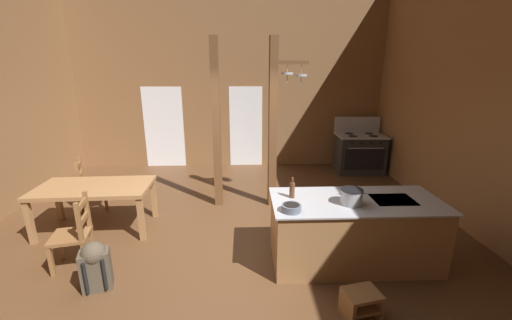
{
  "coord_description": "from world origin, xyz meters",
  "views": [
    {
      "loc": [
        0.33,
        -3.92,
        2.49
      ],
      "look_at": [
        0.52,
        0.84,
        1.09
      ],
      "focal_mm": 21.98,
      "sensor_mm": 36.0,
      "label": 1
    }
  ],
  "objects_px": {
    "stove_range": "(359,153)",
    "dining_table": "(94,191)",
    "stockpot_on_counter": "(351,197)",
    "kitchen_island": "(354,231)",
    "ladderback_chair_by_post": "(90,185)",
    "ladderback_chair_near_window": "(74,234)",
    "step_stool": "(361,302)",
    "mixing_bowl_on_counter": "(291,208)",
    "bottle_tall_on_counter": "(292,190)",
    "backpack": "(95,264)"
  },
  "relations": [
    {
      "from": "kitchen_island",
      "to": "step_stool",
      "type": "distance_m",
      "value": 1.05
    },
    {
      "from": "step_stool",
      "to": "ladderback_chair_near_window",
      "type": "distance_m",
      "value": 3.53
    },
    {
      "from": "kitchen_island",
      "to": "dining_table",
      "type": "xyz_separation_m",
      "value": [
        -3.76,
        1.01,
        0.21
      ]
    },
    {
      "from": "dining_table",
      "to": "stockpot_on_counter",
      "type": "relative_size",
      "value": 5.04
    },
    {
      "from": "kitchen_island",
      "to": "mixing_bowl_on_counter",
      "type": "bearing_deg",
      "value": -161.7
    },
    {
      "from": "ladderback_chair_by_post",
      "to": "stockpot_on_counter",
      "type": "bearing_deg",
      "value": -25.25
    },
    {
      "from": "ladderback_chair_by_post",
      "to": "stockpot_on_counter",
      "type": "relative_size",
      "value": 2.77
    },
    {
      "from": "step_stool",
      "to": "stockpot_on_counter",
      "type": "height_order",
      "value": "stockpot_on_counter"
    },
    {
      "from": "backpack",
      "to": "bottle_tall_on_counter",
      "type": "bearing_deg",
      "value": 12.87
    },
    {
      "from": "ladderback_chair_near_window",
      "to": "ladderback_chair_by_post",
      "type": "distance_m",
      "value": 1.89
    },
    {
      "from": "stove_range",
      "to": "backpack",
      "type": "relative_size",
      "value": 2.21
    },
    {
      "from": "kitchen_island",
      "to": "ladderback_chair_near_window",
      "type": "relative_size",
      "value": 2.28
    },
    {
      "from": "stove_range",
      "to": "ladderback_chair_near_window",
      "type": "height_order",
      "value": "stove_range"
    },
    {
      "from": "kitchen_island",
      "to": "dining_table",
      "type": "relative_size",
      "value": 1.25
    },
    {
      "from": "step_stool",
      "to": "backpack",
      "type": "bearing_deg",
      "value": 169.03
    },
    {
      "from": "kitchen_island",
      "to": "stove_range",
      "type": "xyz_separation_m",
      "value": [
        1.43,
        3.75,
        0.04
      ]
    },
    {
      "from": "dining_table",
      "to": "mixing_bowl_on_counter",
      "type": "distance_m",
      "value": 3.17
    },
    {
      "from": "ladderback_chair_by_post",
      "to": "stockpot_on_counter",
      "type": "height_order",
      "value": "stockpot_on_counter"
    },
    {
      "from": "ladderback_chair_near_window",
      "to": "ladderback_chair_by_post",
      "type": "relative_size",
      "value": 1.0
    },
    {
      "from": "ladderback_chair_near_window",
      "to": "bottle_tall_on_counter",
      "type": "xyz_separation_m",
      "value": [
        2.79,
        0.07,
        0.54
      ]
    },
    {
      "from": "backpack",
      "to": "bottle_tall_on_counter",
      "type": "xyz_separation_m",
      "value": [
        2.34,
        0.54,
        0.68
      ]
    },
    {
      "from": "stove_range",
      "to": "ladderback_chair_near_window",
      "type": "relative_size",
      "value": 1.39
    },
    {
      "from": "ladderback_chair_near_window",
      "to": "stockpot_on_counter",
      "type": "bearing_deg",
      "value": -2.57
    },
    {
      "from": "dining_table",
      "to": "ladderback_chair_near_window",
      "type": "distance_m",
      "value": 1.0
    },
    {
      "from": "stove_range",
      "to": "step_stool",
      "type": "bearing_deg",
      "value": -109.31
    },
    {
      "from": "kitchen_island",
      "to": "step_stool",
      "type": "relative_size",
      "value": 5.29
    },
    {
      "from": "backpack",
      "to": "bottle_tall_on_counter",
      "type": "height_order",
      "value": "bottle_tall_on_counter"
    },
    {
      "from": "ladderback_chair_near_window",
      "to": "mixing_bowl_on_counter",
      "type": "relative_size",
      "value": 4.06
    },
    {
      "from": "stove_range",
      "to": "kitchen_island",
      "type": "bearing_deg",
      "value": -110.8
    },
    {
      "from": "ladderback_chair_near_window",
      "to": "mixing_bowl_on_counter",
      "type": "xyz_separation_m",
      "value": [
        2.73,
        -0.33,
        0.47
      ]
    },
    {
      "from": "step_stool",
      "to": "bottle_tall_on_counter",
      "type": "height_order",
      "value": "bottle_tall_on_counter"
    },
    {
      "from": "bottle_tall_on_counter",
      "to": "backpack",
      "type": "bearing_deg",
      "value": -167.13
    },
    {
      "from": "kitchen_island",
      "to": "ladderback_chair_by_post",
      "type": "xyz_separation_m",
      "value": [
        -4.23,
        1.83,
        0.01
      ]
    },
    {
      "from": "step_stool",
      "to": "mixing_bowl_on_counter",
      "type": "height_order",
      "value": "mixing_bowl_on_counter"
    },
    {
      "from": "kitchen_island",
      "to": "backpack",
      "type": "height_order",
      "value": "kitchen_island"
    },
    {
      "from": "backpack",
      "to": "stove_range",
      "type": "bearing_deg",
      "value": 42.34
    },
    {
      "from": "stove_range",
      "to": "stockpot_on_counter",
      "type": "height_order",
      "value": "stove_range"
    },
    {
      "from": "kitchen_island",
      "to": "stove_range",
      "type": "bearing_deg",
      "value": 69.2
    },
    {
      "from": "bottle_tall_on_counter",
      "to": "step_stool",
      "type": "bearing_deg",
      "value": -62.4
    },
    {
      "from": "ladderback_chair_near_window",
      "to": "mixing_bowl_on_counter",
      "type": "height_order",
      "value": "mixing_bowl_on_counter"
    },
    {
      "from": "stove_range",
      "to": "dining_table",
      "type": "bearing_deg",
      "value": -152.14
    },
    {
      "from": "backpack",
      "to": "mixing_bowl_on_counter",
      "type": "distance_m",
      "value": 2.36
    },
    {
      "from": "dining_table",
      "to": "stockpot_on_counter",
      "type": "bearing_deg",
      "value": -17.17
    },
    {
      "from": "mixing_bowl_on_counter",
      "to": "stockpot_on_counter",
      "type": "bearing_deg",
      "value": 12.91
    },
    {
      "from": "kitchen_island",
      "to": "ladderback_chair_by_post",
      "type": "distance_m",
      "value": 4.61
    },
    {
      "from": "stove_range",
      "to": "dining_table",
      "type": "relative_size",
      "value": 0.76
    },
    {
      "from": "ladderback_chair_by_post",
      "to": "mixing_bowl_on_counter",
      "type": "relative_size",
      "value": 4.06
    },
    {
      "from": "stockpot_on_counter",
      "to": "bottle_tall_on_counter",
      "type": "xyz_separation_m",
      "value": [
        -0.7,
        0.23,
        0.01
      ]
    },
    {
      "from": "dining_table",
      "to": "bottle_tall_on_counter",
      "type": "distance_m",
      "value": 3.1
    },
    {
      "from": "dining_table",
      "to": "stockpot_on_counter",
      "type": "distance_m",
      "value": 3.83
    }
  ]
}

